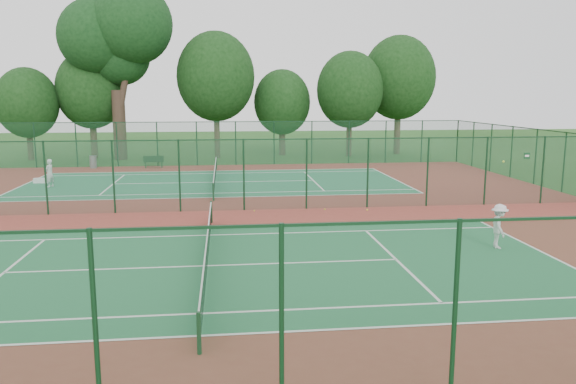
% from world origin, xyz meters
% --- Properties ---
extents(ground, '(120.00, 120.00, 0.00)m').
position_xyz_m(ground, '(0.00, 0.00, 0.00)').
color(ground, '#27561B').
rests_on(ground, ground).
extents(red_pad, '(40.00, 36.00, 0.01)m').
position_xyz_m(red_pad, '(0.00, 0.00, 0.01)').
color(red_pad, maroon).
rests_on(red_pad, ground).
extents(court_near, '(23.77, 10.97, 0.01)m').
position_xyz_m(court_near, '(0.00, -9.00, 0.01)').
color(court_near, '#1F6239').
rests_on(court_near, red_pad).
extents(court_far, '(23.77, 10.97, 0.01)m').
position_xyz_m(court_far, '(0.00, 9.00, 0.01)').
color(court_far, '#226B43').
rests_on(court_far, red_pad).
extents(fence_north, '(40.00, 0.09, 3.50)m').
position_xyz_m(fence_north, '(0.00, 18.00, 1.76)').
color(fence_north, '#194C2B').
rests_on(fence_north, ground).
extents(fence_south, '(40.00, 0.09, 3.50)m').
position_xyz_m(fence_south, '(0.00, -18.00, 1.76)').
color(fence_south, '#164428').
rests_on(fence_south, ground).
extents(fence_divider, '(40.00, 0.09, 3.50)m').
position_xyz_m(fence_divider, '(0.00, 0.00, 1.76)').
color(fence_divider, '#17472F').
rests_on(fence_divider, ground).
extents(tennis_net_near, '(0.10, 12.90, 0.97)m').
position_xyz_m(tennis_net_near, '(0.00, -9.00, 0.54)').
color(tennis_net_near, '#13351B').
rests_on(tennis_net_near, ground).
extents(tennis_net_far, '(0.10, 12.90, 0.97)m').
position_xyz_m(tennis_net_far, '(0.00, 9.00, 0.54)').
color(tennis_net_far, '#163E20').
rests_on(tennis_net_far, ground).
extents(player_near, '(0.83, 1.17, 1.64)m').
position_xyz_m(player_near, '(10.56, -8.01, 0.84)').
color(player_near, silver).
rests_on(player_near, court_near).
extents(player_far, '(0.62, 0.73, 1.70)m').
position_xyz_m(player_far, '(-9.99, 8.26, 0.87)').
color(player_far, silver).
rests_on(player_far, court_far).
extents(trash_bin, '(0.67, 0.67, 0.96)m').
position_xyz_m(trash_bin, '(-9.40, 17.18, 0.49)').
color(trash_bin, slate).
rests_on(trash_bin, red_pad).
extents(bench, '(1.57, 0.63, 0.94)m').
position_xyz_m(bench, '(-4.82, 16.87, 0.50)').
color(bench, black).
rests_on(bench, red_pad).
extents(kit_bag, '(0.87, 0.33, 0.33)m').
position_xyz_m(kit_bag, '(-11.06, 9.94, 0.17)').
color(kit_bag, white).
rests_on(kit_bag, red_pad).
extents(stray_ball_a, '(0.08, 0.08, 0.08)m').
position_xyz_m(stray_ball_a, '(7.50, -0.81, 0.05)').
color(stray_ball_a, yellow).
rests_on(stray_ball_a, red_pad).
extents(stray_ball_b, '(0.08, 0.08, 0.08)m').
position_xyz_m(stray_ball_b, '(5.46, -0.44, 0.05)').
color(stray_ball_b, '#BCCC2F').
rests_on(stray_ball_b, red_pad).
extents(stray_ball_c, '(0.07, 0.07, 0.07)m').
position_xyz_m(stray_ball_c, '(2.01, -0.41, 0.04)').
color(stray_ball_c, gold).
rests_on(stray_ball_c, red_pad).
extents(big_tree, '(9.64, 7.05, 14.80)m').
position_xyz_m(big_tree, '(-8.25, 23.26, 10.48)').
color(big_tree, '#36261D').
rests_on(big_tree, ground).
extents(evergreen_row, '(39.00, 5.00, 12.00)m').
position_xyz_m(evergreen_row, '(0.50, 24.25, 0.00)').
color(evergreen_row, black).
rests_on(evergreen_row, ground).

